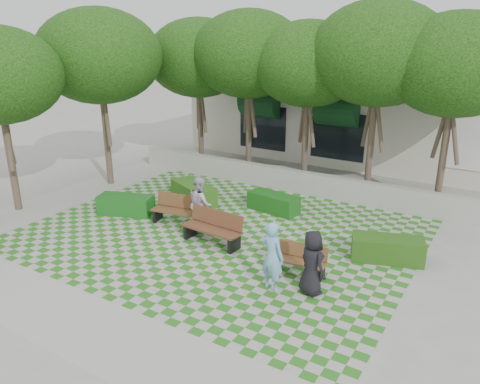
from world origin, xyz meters
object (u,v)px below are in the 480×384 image
Objects in this scene: hedge_midleft at (194,193)px; person_blue at (273,256)px; hedge_east at (387,249)px; person_white at (200,203)px; hedge_midright at (273,203)px; bench_mid at (213,228)px; person_dark at (312,263)px; hedge_west at (126,205)px; bench_east at (298,260)px; bench_west at (179,210)px.

hedge_midleft is 1.15× the size of person_blue.
person_white reaches higher than hedge_east.
person_blue is (2.52, -4.86, 0.60)m from hedge_midright.
hedge_east is at bearing -107.75° from person_blue.
person_white is (-0.96, 0.68, 0.42)m from bench_mid.
person_blue is (5.55, -4.07, 0.55)m from hedge_midleft.
hedge_west is at bearing 19.05° from person_dark.
hedge_midleft is at bearing 147.31° from bench_east.
hedge_midleft is (-3.03, -0.79, 0.04)m from hedge_midright.
hedge_midleft reaches higher than hedge_east.
hedge_midleft reaches higher than hedge_west.
bench_west is 1.00× the size of hedge_west.
bench_east is at bearing -5.92° from hedge_west.
bench_west reaches higher than hedge_midleft.
hedge_midleft is 1.10× the size of hedge_west.
bench_mid reaches higher than hedge_west.
person_dark is 5.06m from person_white.
bench_mid reaches higher than hedge_east.
bench_west is 6.85m from hedge_east.
hedge_midright is 1.01× the size of person_blue.
hedge_east is at bearing -2.04° from bench_west.
person_dark is (3.76, -1.13, 0.35)m from bench_mid.
hedge_midleft is at bearing -6.61° from person_white.
bench_west is at bearing -129.51° from hedge_midright.
hedge_midright is 0.88× the size of hedge_midleft.
hedge_midright is at bearing -74.41° from person_white.
person_white reaches higher than bench_mid.
hedge_midright is 0.97× the size of hedge_west.
person_blue is at bearing 50.95° from person_dark.
person_white is (-3.99, 1.04, 0.52)m from bench_east.
person_white is at bearing -47.73° from hedge_midleft.
person_blue is at bearing -104.84° from bench_east.
hedge_east is (1.87, 2.03, -0.05)m from bench_east.
hedge_west is 1.15× the size of person_dark.
hedge_west is 3.19m from person_white.
hedge_east reaches higher than hedge_midright.
person_white is (-3.81, 2.16, -0.01)m from person_blue.
bench_west is at bearing 39.62° from person_white.
hedge_west is at bearing -121.86° from hedge_midleft.
bench_east is 0.95× the size of person_dark.
bench_mid reaches higher than bench_west.
person_blue is 1.01× the size of person_white.
bench_west is 1.02m from person_white.
person_dark is 0.92× the size of person_white.
bench_east is 0.81× the size of hedge_east.
bench_east is 0.86× the size of hedge_midright.
hedge_midright is (-4.58, 1.71, -0.02)m from hedge_east.
bench_mid is 1.03× the size of bench_west.
person_dark is at bearing -112.17° from hedge_east.
bench_west is 1.05× the size of person_blue.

